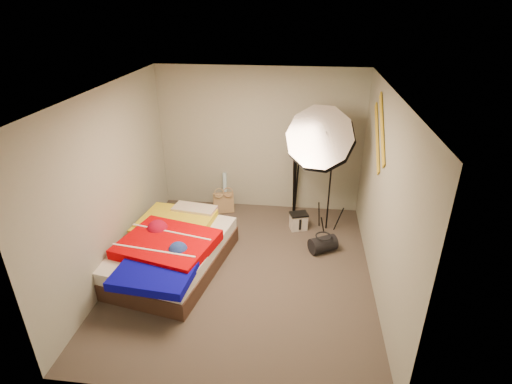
# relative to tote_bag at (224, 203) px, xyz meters

# --- Properties ---
(floor) EXTENTS (4.00, 4.00, 0.00)m
(floor) POSITION_rel_tote_bag_xyz_m (0.61, -1.67, -0.18)
(floor) COLOR #4F463C
(floor) RESTS_ON ground
(ceiling) EXTENTS (4.00, 4.00, 0.00)m
(ceiling) POSITION_rel_tote_bag_xyz_m (0.61, -1.67, 2.32)
(ceiling) COLOR silver
(ceiling) RESTS_ON wall_back
(wall_back) EXTENTS (3.50, 0.00, 3.50)m
(wall_back) POSITION_rel_tote_bag_xyz_m (0.61, 0.33, 1.07)
(wall_back) COLOR #9EA090
(wall_back) RESTS_ON floor
(wall_front) EXTENTS (3.50, 0.00, 3.50)m
(wall_front) POSITION_rel_tote_bag_xyz_m (0.61, -3.67, 1.07)
(wall_front) COLOR #9EA090
(wall_front) RESTS_ON floor
(wall_left) EXTENTS (0.00, 4.00, 4.00)m
(wall_left) POSITION_rel_tote_bag_xyz_m (-1.14, -1.67, 1.07)
(wall_left) COLOR #9EA090
(wall_left) RESTS_ON floor
(wall_right) EXTENTS (0.00, 4.00, 4.00)m
(wall_right) POSITION_rel_tote_bag_xyz_m (2.36, -1.67, 1.07)
(wall_right) COLOR #9EA090
(wall_right) RESTS_ON floor
(tote_bag) EXTENTS (0.39, 0.26, 0.37)m
(tote_bag) POSITION_rel_tote_bag_xyz_m (0.00, 0.00, 0.00)
(tote_bag) COLOR tan
(tote_bag) RESTS_ON floor
(wrapping_roll) EXTENTS (0.10, 0.19, 0.64)m
(wrapping_roll) POSITION_rel_tote_bag_xyz_m (-0.02, 0.23, 0.14)
(wrapping_roll) COLOR #6AB6E0
(wrapping_roll) RESTS_ON floor
(camera_case) EXTENTS (0.31, 0.26, 0.27)m
(camera_case) POSITION_rel_tote_bag_xyz_m (1.34, -0.43, -0.05)
(camera_case) COLOR beige
(camera_case) RESTS_ON floor
(duffel_bag) EXTENTS (0.47, 0.41, 0.24)m
(duffel_bag) POSITION_rel_tote_bag_xyz_m (1.72, -1.04, -0.06)
(duffel_bag) COLOR black
(duffel_bag) RESTS_ON floor
(wall_stripe_upper) EXTENTS (0.02, 0.91, 0.78)m
(wall_stripe_upper) POSITION_rel_tote_bag_xyz_m (2.34, -1.07, 1.77)
(wall_stripe_upper) COLOR gold
(wall_stripe_upper) RESTS_ON wall_right
(wall_stripe_lower) EXTENTS (0.02, 0.91, 0.78)m
(wall_stripe_lower) POSITION_rel_tote_bag_xyz_m (2.34, -0.82, 1.57)
(wall_stripe_lower) COLOR gold
(wall_stripe_lower) RESTS_ON wall_right
(bed) EXTENTS (1.65, 2.19, 0.56)m
(bed) POSITION_rel_tote_bag_xyz_m (-0.41, -1.70, 0.10)
(bed) COLOR #432B20
(bed) RESTS_ON floor
(photo_umbrella) EXTENTS (1.36, 1.06, 2.18)m
(photo_umbrella) POSITION_rel_tote_bag_xyz_m (1.60, -0.45, 1.38)
(photo_umbrella) COLOR black
(photo_umbrella) RESTS_ON floor
(camera_tripod) EXTENTS (0.08, 0.08, 1.19)m
(camera_tripod) POSITION_rel_tote_bag_xyz_m (1.25, 0.20, 0.50)
(camera_tripod) COLOR black
(camera_tripod) RESTS_ON floor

